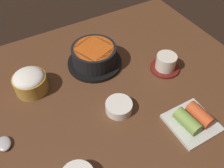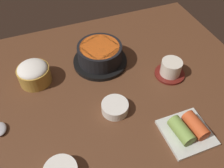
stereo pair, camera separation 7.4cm
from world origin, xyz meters
TOP-DOWN VIEW (x-y plane):
  - dining_table at (0.00, 0.00)cm, footprint 100.00×76.00cm
  - stone_pot at (2.78, 11.59)cm, footprint 18.65×18.65cm
  - rice_bowl at (-19.64, 10.71)cm, footprint 10.19×10.19cm
  - tea_cup_with_saucer at (22.46, -2.33)cm, footprint 9.93×9.93cm
  - banchan_cup_center at (-0.06, -9.58)cm, footprint 7.86×7.86cm
  - kimchi_plate at (15.27, -23.78)cm, footprint 12.56×12.56cm
  - spoon at (-32.28, -2.17)cm, footprint 4.70×17.88cm

SIDE VIEW (x-z plane):
  - dining_table at x=0.00cm, z-range 0.00..2.00cm
  - spoon at x=-32.28cm, z-range 1.94..3.29cm
  - banchan_cup_center at x=-0.06cm, z-range 2.12..5.11cm
  - kimchi_plate at x=15.27cm, z-range 1.49..6.27cm
  - tea_cup_with_saucer at x=22.46cm, z-range 1.77..7.53cm
  - stone_pot at x=2.78cm, z-range 1.94..9.19cm
  - rice_bowl at x=-19.64cm, z-range 2.08..9.28cm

